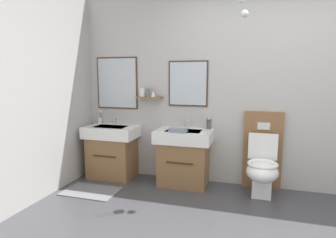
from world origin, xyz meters
The scene contains 10 objects.
wall_back centered at (-0.02, 1.64, 1.36)m, with size 5.46×0.65×2.72m.
bath_mat centered at (-2.17, 0.78, 0.01)m, with size 0.68×0.44×0.01m, color slate.
vanity_sink_left centered at (-2.17, 1.37, 0.39)m, with size 0.73×0.49×0.74m.
tap_on_left_sink centered at (-2.17, 1.56, 0.81)m, with size 0.03×0.13×0.11m.
vanity_sink_right centered at (-1.11, 1.37, 0.39)m, with size 0.73×0.49×0.74m.
tap_on_right_sink centered at (-1.11, 1.56, 0.81)m, with size 0.03×0.13×0.11m.
toilet centered at (-0.12, 1.38, 0.38)m, with size 0.48×0.63×1.00m.
toothbrush_cup centered at (-2.46, 1.54, 0.79)m, with size 0.07×0.07×0.21m.
soap_dispenser centered at (-0.82, 1.55, 0.81)m, with size 0.06×0.06×0.17m.
folded_hand_towel centered at (-1.15, 1.23, 0.76)m, with size 0.22×0.16×0.04m, color gray.
Camera 1 is at (-0.24, -2.22, 1.44)m, focal length 30.67 mm.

